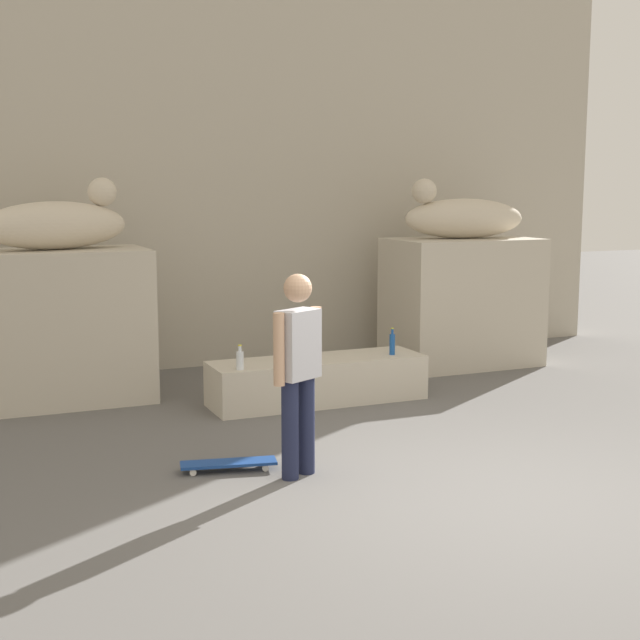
% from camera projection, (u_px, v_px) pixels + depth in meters
% --- Properties ---
extents(ground_plane, '(40.00, 40.00, 0.00)m').
position_uv_depth(ground_plane, '(484.00, 498.00, 6.73)').
color(ground_plane, '#605E5B').
extents(facade_wall, '(10.99, 0.60, 6.99)m').
position_uv_depth(facade_wall, '(238.00, 99.00, 11.60)').
color(facade_wall, '#BCB3A0').
rests_on(facade_wall, ground_plane).
extents(pedestal_left, '(1.92, 1.16, 1.68)m').
position_uv_depth(pedestal_left, '(60.00, 326.00, 9.64)').
color(pedestal_left, beige).
rests_on(pedestal_left, ground_plane).
extents(pedestal_right, '(1.92, 1.16, 1.68)m').
position_uv_depth(pedestal_right, '(462.00, 302.00, 11.64)').
color(pedestal_right, beige).
rests_on(pedestal_right, ground_plane).
extents(statue_reclining_left, '(1.69, 0.93, 0.78)m').
position_uv_depth(statue_reclining_left, '(58.00, 223.00, 9.49)').
color(statue_reclining_left, beige).
rests_on(statue_reclining_left, pedestal_left).
extents(statue_reclining_right, '(1.68, 0.86, 0.78)m').
position_uv_depth(statue_reclining_right, '(461.00, 217.00, 11.46)').
color(statue_reclining_right, beige).
rests_on(statue_reclining_right, pedestal_right).
extents(ledge_block, '(2.39, 0.71, 0.49)m').
position_uv_depth(ledge_block, '(318.00, 380.00, 9.66)').
color(ledge_block, beige).
rests_on(ledge_block, ground_plane).
extents(skater, '(0.49, 0.34, 1.67)m').
position_uv_depth(skater, '(298.00, 366.00, 7.10)').
color(skater, '#1E233F').
rests_on(skater, ground_plane).
extents(skateboard, '(0.82, 0.36, 0.08)m').
position_uv_depth(skateboard, '(229.00, 463.00, 7.35)').
color(skateboard, navy).
rests_on(skateboard, ground_plane).
extents(bottle_blue, '(0.06, 0.06, 0.30)m').
position_uv_depth(bottle_blue, '(392.00, 344.00, 9.83)').
color(bottle_blue, '#194C99').
rests_on(bottle_blue, ledge_block).
extents(bottle_clear, '(0.08, 0.08, 0.26)m').
position_uv_depth(bottle_clear, '(240.00, 360.00, 9.03)').
color(bottle_clear, silver).
rests_on(bottle_clear, ledge_block).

